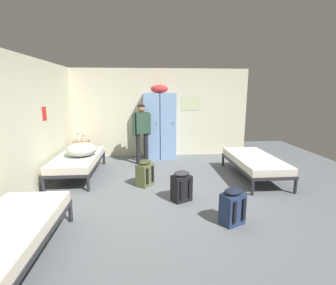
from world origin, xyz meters
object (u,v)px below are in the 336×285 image
at_px(shelf_unit, 82,148).
at_px(backpack_olive, 144,173).
at_px(bed_right, 254,161).
at_px(backpack_navy, 232,207).
at_px(locker_bank, 160,125).
at_px(backpack_black, 181,186).
at_px(water_bottle, 78,137).
at_px(bed_left_rear, 78,160).
at_px(person_traveler, 142,128).
at_px(lotion_bottle, 83,138).
at_px(bed_left_front, 4,234).
at_px(bedding_heap, 82,149).

bearing_deg(shelf_unit, backpack_olive, -49.66).
height_order(bed_right, backpack_navy, backpack_navy).
relative_size(locker_bank, backpack_black, 3.76).
distance_m(water_bottle, backpack_black, 3.80).
xyz_separation_m(backpack_black, backpack_olive, (-0.65, 0.76, 0.00)).
distance_m(bed_left_rear, backpack_olive, 1.67).
bearing_deg(water_bottle, person_traveler, -15.33).
bearing_deg(bed_left_rear, shelf_unit, 100.39).
bearing_deg(locker_bank, water_bottle, -178.28).
bearing_deg(shelf_unit, water_bottle, 165.96).
bearing_deg(lotion_bottle, bed_left_rear, -82.25).
bearing_deg(bed_left_rear, bed_right, -6.33).
distance_m(bed_left_front, lotion_bottle, 4.32).
bearing_deg(bedding_heap, bed_left_front, -92.12).
xyz_separation_m(bedding_heap, lotion_bottle, (-0.29, 1.35, 0.00)).
distance_m(shelf_unit, bedding_heap, 1.46).
bearing_deg(person_traveler, lotion_bottle, 165.29).
bearing_deg(lotion_bottle, locker_bank, 3.46).
relative_size(shelf_unit, bed_left_rear, 0.30).
relative_size(person_traveler, backpack_navy, 2.86).
xyz_separation_m(locker_bank, bedding_heap, (-1.82, -1.47, -0.34)).
bearing_deg(bedding_heap, bed_left_rear, 167.82).
relative_size(bed_left_front, bed_right, 1.00).
distance_m(shelf_unit, backpack_black, 3.71).
xyz_separation_m(shelf_unit, backpack_black, (2.41, -2.83, -0.09)).
xyz_separation_m(bed_left_rear, backpack_navy, (2.79, -2.30, -0.12)).
relative_size(locker_bank, water_bottle, 10.75).
distance_m(bedding_heap, backpack_olive, 1.60).
xyz_separation_m(backpack_navy, backpack_black, (-0.63, 0.84, 0.00)).
relative_size(bed_left_front, lotion_bottle, 12.41).
height_order(water_bottle, lotion_bottle, water_bottle).
height_order(bed_left_rear, water_bottle, water_bottle).
xyz_separation_m(shelf_unit, bed_right, (4.19, -1.80, 0.04)).
bearing_deg(bed_left_rear, bedding_heap, -12.18).
distance_m(shelf_unit, backpack_olive, 2.71).
distance_m(locker_bank, backpack_black, 3.01).
relative_size(bed_left_rear, backpack_navy, 3.45).
xyz_separation_m(bed_right, water_bottle, (-4.27, 1.82, 0.28)).
xyz_separation_m(shelf_unit, person_traveler, (1.68, -0.46, 0.60)).
height_order(locker_bank, bed_left_rear, locker_bank).
height_order(water_bottle, backpack_black, water_bottle).
bearing_deg(backpack_navy, bed_right, 58.54).
distance_m(bed_left_rear, lotion_bottle, 1.36).
relative_size(locker_bank, lotion_bottle, 13.53).
height_order(bed_left_rear, lotion_bottle, lotion_bottle).
bearing_deg(backpack_navy, bed_left_rear, 140.47).
distance_m(shelf_unit, bed_right, 4.56).
relative_size(backpack_navy, backpack_black, 1.00).
distance_m(bed_left_rear, bed_right, 3.96).
bearing_deg(locker_bank, bed_right, -43.25).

